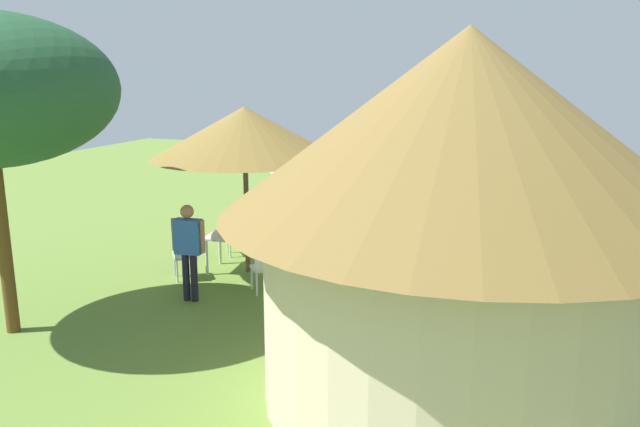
% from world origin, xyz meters
% --- Properties ---
extents(ground_plane, '(36.00, 36.00, 0.00)m').
position_xyz_m(ground_plane, '(0.00, 0.00, 0.00)').
color(ground_plane, olive).
extents(thatched_hut, '(5.65, 5.65, 4.42)m').
position_xyz_m(thatched_hut, '(-2.91, 5.38, 2.43)').
color(thatched_hut, beige).
rests_on(thatched_hut, ground_plane).
extents(shade_umbrella, '(3.58, 3.58, 3.25)m').
position_xyz_m(shade_umbrella, '(1.64, 1.91, 2.76)').
color(shade_umbrella, brown).
rests_on(shade_umbrella, ground_plane).
extents(patio_dining_table, '(1.67, 1.07, 0.74)m').
position_xyz_m(patio_dining_table, '(1.64, 1.91, 0.66)').
color(patio_dining_table, silver).
rests_on(patio_dining_table, ground_plane).
extents(patio_chair_near_lawn, '(0.61, 0.61, 0.90)m').
position_xyz_m(patio_chair_near_lawn, '(0.79, 2.91, 0.52)').
color(patio_chair_near_lawn, white).
rests_on(patio_chair_near_lawn, ground_plane).
extents(patio_chair_east_end, '(0.61, 0.61, 0.90)m').
position_xyz_m(patio_chair_east_end, '(0.68, 1.01, 0.52)').
color(patio_chair_east_end, silver).
rests_on(patio_chair_east_end, ground_plane).
extents(patio_chair_near_hut, '(0.60, 0.60, 0.90)m').
position_xyz_m(patio_chair_near_hut, '(2.44, 0.86, 0.52)').
color(patio_chair_near_hut, silver).
rests_on(patio_chair_near_hut, ground_plane).
extents(patio_chair_west_end, '(0.60, 0.61, 0.90)m').
position_xyz_m(patio_chair_west_end, '(2.65, 2.76, 0.52)').
color(patio_chair_west_end, silver).
rests_on(patio_chair_west_end, ground_plane).
extents(guest_beside_umbrella, '(0.61, 0.26, 1.71)m').
position_xyz_m(guest_beside_umbrella, '(1.85, 3.70, 1.03)').
color(guest_beside_umbrella, black).
rests_on(guest_beside_umbrella, ground_plane).
extents(standing_watcher, '(0.41, 0.51, 1.65)m').
position_xyz_m(standing_watcher, '(-2.16, -2.09, 0.99)').
color(standing_watcher, black).
rests_on(standing_watcher, ground_plane).
extents(striped_lounge_chair, '(0.91, 0.68, 0.58)m').
position_xyz_m(striped_lounge_chair, '(-0.97, 1.83, 0.25)').
color(striped_lounge_chair, '#2B79BA').
rests_on(striped_lounge_chair, ground_plane).
extents(zebra_nearest_camera, '(2.33, 0.77, 1.48)m').
position_xyz_m(zebra_nearest_camera, '(1.47, -1.71, 0.94)').
color(zebra_nearest_camera, silver).
rests_on(zebra_nearest_camera, ground_plane).
extents(zebra_by_umbrella, '(1.07, 2.02, 1.53)m').
position_xyz_m(zebra_by_umbrella, '(-2.46, -0.01, 0.99)').
color(zebra_by_umbrella, white).
rests_on(zebra_by_umbrella, ground_plane).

